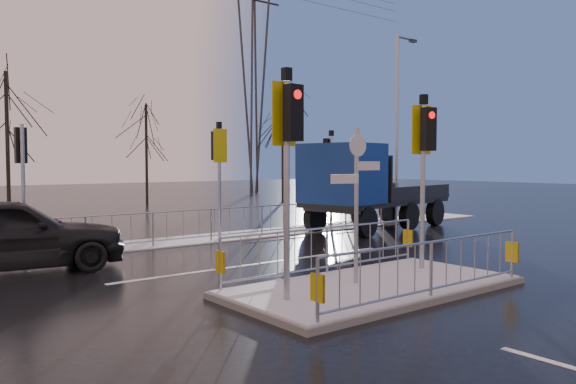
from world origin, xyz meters
TOP-DOWN VIEW (x-y plane):
  - ground at (0.00, 0.00)m, footprint 120.00×120.00m
  - snow_verge at (0.00, 8.60)m, footprint 30.00×2.00m
  - lane_markings at (0.00, -0.33)m, footprint 8.00×11.38m
  - traffic_island at (-0.01, 0.01)m, footprint 6.00×3.04m
  - far_kerb_fixtures at (0.29, 8.09)m, footprint 18.00×0.65m
  - car_far_lane at (-5.28, 6.50)m, footprint 5.48×2.93m
  - flatbed_truck at (6.51, 6.89)m, footprint 7.24×3.68m
  - tree_far_a at (-2.00, 22.00)m, footprint 3.75×3.75m
  - tree_far_b at (6.00, 24.00)m, footprint 3.25×3.25m
  - tree_far_c at (14.00, 21.00)m, footprint 4.00×4.00m
  - street_lamp_right at (10.57, 8.50)m, footprint 1.25×0.18m
  - pylon_wires at (16.88, 30.00)m, footprint 70.00×2.38m

SIDE VIEW (x-z plane):
  - ground at x=0.00m, z-range 0.00..0.00m
  - lane_markings at x=0.00m, z-range 0.00..0.01m
  - snow_verge at x=0.00m, z-range 0.00..0.04m
  - traffic_island at x=-0.01m, z-range -1.68..2.47m
  - car_far_lane at x=-5.28m, z-range 0.00..1.77m
  - far_kerb_fixtures at x=0.29m, z-range -0.90..2.93m
  - flatbed_truck at x=6.51m, z-range 0.10..3.30m
  - tree_far_b at x=6.00m, z-range 1.11..7.25m
  - street_lamp_right at x=10.57m, z-range 0.39..8.39m
  - tree_far_a at x=-2.00m, z-range 1.28..8.36m
  - tree_far_c at x=14.00m, z-range 1.37..8.92m
  - pylon_wires at x=16.88m, z-range 1.05..21.02m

